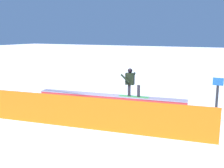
% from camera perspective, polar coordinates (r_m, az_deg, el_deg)
% --- Properties ---
extents(ground_plane, '(120.00, 120.00, 0.00)m').
position_cam_1_polar(ground_plane, '(12.94, -0.59, -4.57)').
color(ground_plane, white).
extents(grind_box, '(7.34, 1.55, 0.52)m').
position_cam_1_polar(grind_box, '(12.88, -0.59, -3.56)').
color(grind_box, red).
rests_on(grind_box, ground_plane).
extents(snowboarder, '(1.46, 0.52, 1.34)m').
position_cam_1_polar(snowboarder, '(12.37, 4.11, 0.53)').
color(snowboarder, '#3D9246').
rests_on(snowboarder, grind_box).
extents(safety_fence, '(10.44, 1.56, 1.19)m').
position_cam_1_polar(safety_fence, '(10.01, -9.46, -5.80)').
color(safety_fence, orange).
rests_on(safety_fence, ground_plane).
extents(trail_marker, '(0.40, 0.10, 1.74)m').
position_cam_1_polar(trail_marker, '(11.23, 21.70, -2.80)').
color(trail_marker, '#262628').
rests_on(trail_marker, ground_plane).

